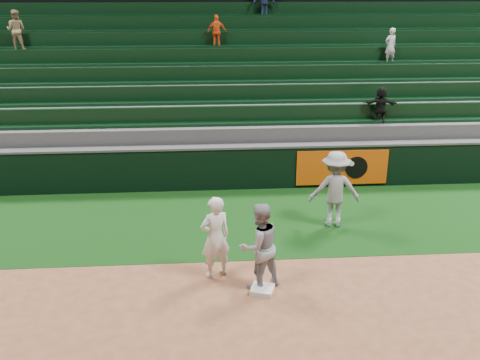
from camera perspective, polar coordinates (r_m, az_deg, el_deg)
name	(u,v)px	position (r m, az deg, el deg)	size (l,w,h in m)	color
ground	(253,283)	(10.56, 1.43, -10.97)	(70.00, 70.00, 0.00)	brown
foul_grass	(242,219)	(13.21, 0.17, -4.22)	(36.00, 4.20, 0.01)	black
first_base	(262,289)	(10.29, 2.40, -11.59)	(0.41, 0.41, 0.09)	white
first_baseman	(215,237)	(10.44, -2.66, -6.12)	(0.62, 0.40, 1.69)	silver
baserunner	(259,246)	(10.08, 2.07, -7.05)	(0.83, 0.64, 1.70)	#909299
base_coach	(335,189)	(12.75, 10.08, -0.96)	(1.19, 0.68, 1.84)	#90929C
field_wall	(237,167)	(15.02, -0.36, 1.43)	(36.00, 0.45, 1.25)	black
stadium_seating	(228,101)	(18.38, -1.26, 8.37)	(36.00, 5.95, 5.64)	#3E3D40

